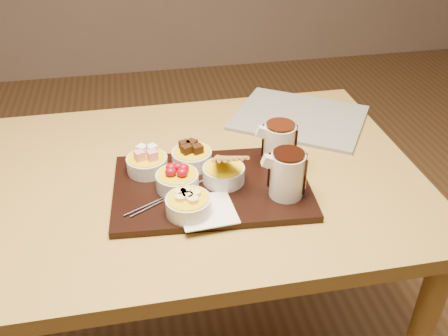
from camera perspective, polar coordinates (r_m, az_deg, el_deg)
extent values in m
cube|color=#A3863C|center=(1.26, -5.14, -1.55)|extent=(1.20, 0.80, 0.04)
cylinder|color=#A3863C|center=(1.81, -23.17, -6.91)|extent=(0.06, 0.06, 0.71)
cylinder|color=#A3863C|center=(1.86, 10.95, -3.21)|extent=(0.06, 0.06, 0.71)
cube|color=black|center=(1.18, -1.43, -2.21)|extent=(0.48, 0.33, 0.02)
cube|color=white|center=(1.10, -1.96, -4.87)|extent=(0.13, 0.13, 0.00)
cylinder|color=beige|center=(1.23, -8.76, 0.42)|extent=(0.10, 0.10, 0.04)
cylinder|color=beige|center=(1.24, -3.69, 1.14)|extent=(0.10, 0.10, 0.04)
cylinder|color=beige|center=(1.16, -5.35, -1.50)|extent=(0.10, 0.10, 0.04)
cylinder|color=beige|center=(1.18, -0.04, -0.72)|extent=(0.10, 0.10, 0.04)
cylinder|color=beige|center=(1.09, -4.09, -4.30)|extent=(0.10, 0.10, 0.04)
cylinder|color=silver|center=(1.12, 7.23, -0.82)|extent=(0.08, 0.08, 0.11)
cylinder|color=silver|center=(1.23, 6.34, 2.61)|extent=(0.08, 0.08, 0.11)
cube|color=beige|center=(1.51, 8.59, 5.71)|extent=(0.47, 0.45, 0.01)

